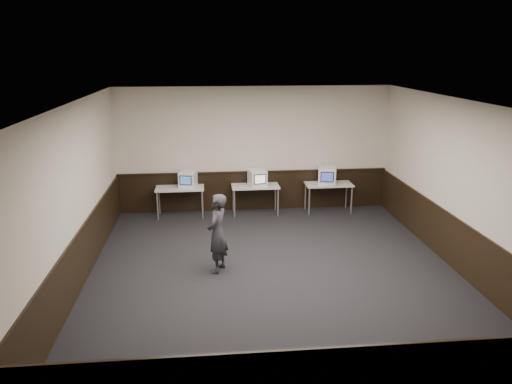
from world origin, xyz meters
TOP-DOWN VIEW (x-y plane):
  - floor at (0.00, 0.00)m, footprint 8.00×8.00m
  - ceiling at (0.00, 0.00)m, footprint 8.00×8.00m
  - back_wall at (0.00, 4.00)m, footprint 7.00×0.00m
  - front_wall at (0.00, -4.00)m, footprint 7.00×0.00m
  - left_wall at (-3.50, 0.00)m, footprint 0.00×8.00m
  - right_wall at (3.50, 0.00)m, footprint 0.00×8.00m
  - wainscot_back at (0.00, 3.98)m, footprint 6.98×0.04m
  - wainscot_left at (-3.48, 0.00)m, footprint 0.04×7.98m
  - wainscot_right at (3.48, 0.00)m, footprint 0.04×7.98m
  - wainscot_rail at (0.00, 3.96)m, footprint 6.98×0.06m
  - desk_left at (-1.90, 3.60)m, footprint 1.20×0.60m
  - desk_center at (0.00, 3.60)m, footprint 1.20×0.60m
  - desk_right at (1.90, 3.60)m, footprint 1.20×0.60m
  - emac_left at (-1.69, 3.64)m, footprint 0.49×0.50m
  - emac_center at (0.05, 3.56)m, footprint 0.49×0.51m
  - emac_right at (1.83, 3.56)m, footprint 0.53×0.55m
  - person at (-1.05, 0.23)m, footprint 0.55×0.65m

SIDE VIEW (x-z plane):
  - floor at x=0.00m, z-range 0.00..0.00m
  - wainscot_back at x=0.00m, z-range 0.00..1.00m
  - wainscot_left at x=-3.48m, z-range 0.00..1.00m
  - wainscot_right at x=3.48m, z-range 0.00..1.00m
  - desk_left at x=-1.90m, z-range 0.30..1.05m
  - desk_center at x=0.00m, z-range 0.30..1.05m
  - desk_right at x=1.90m, z-range 0.30..1.05m
  - person at x=-1.05m, z-range 0.00..1.52m
  - emac_left at x=-1.69m, z-range 0.75..1.15m
  - emac_center at x=0.05m, z-range 0.75..1.16m
  - emac_right at x=1.83m, z-range 0.75..1.19m
  - wainscot_rail at x=0.00m, z-range 1.00..1.04m
  - back_wall at x=0.00m, z-range -1.90..5.10m
  - front_wall at x=0.00m, z-range -1.90..5.10m
  - left_wall at x=-3.50m, z-range -2.40..5.60m
  - right_wall at x=3.50m, z-range -2.40..5.60m
  - ceiling at x=0.00m, z-range 3.20..3.20m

